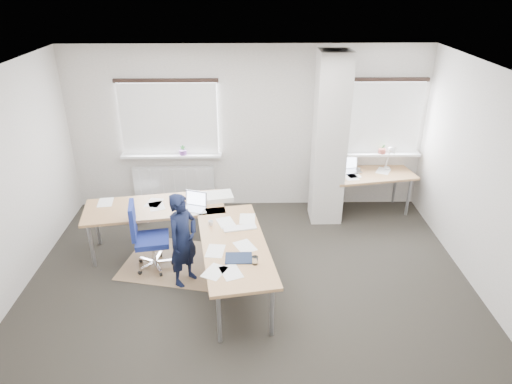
{
  "coord_description": "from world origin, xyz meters",
  "views": [
    {
      "loc": [
        -0.0,
        -4.89,
        3.82
      ],
      "look_at": [
        0.11,
        0.9,
        1.0
      ],
      "focal_mm": 32.0,
      "sensor_mm": 36.0,
      "label": 1
    }
  ],
  "objects_px": {
    "desk_main": "(195,225)",
    "person": "(183,240)",
    "desk_side": "(371,175)",
    "task_chair": "(151,250)"
  },
  "relations": [
    {
      "from": "desk_main",
      "to": "desk_side",
      "type": "height_order",
      "value": "desk_side"
    },
    {
      "from": "person",
      "to": "desk_main",
      "type": "bearing_deg",
      "value": 14.06
    },
    {
      "from": "desk_main",
      "to": "person",
      "type": "bearing_deg",
      "value": -120.85
    },
    {
      "from": "desk_side",
      "to": "person",
      "type": "height_order",
      "value": "person"
    },
    {
      "from": "task_chair",
      "to": "person",
      "type": "relative_size",
      "value": 0.79
    },
    {
      "from": "desk_side",
      "to": "task_chair",
      "type": "distance_m",
      "value": 3.86
    },
    {
      "from": "desk_main",
      "to": "person",
      "type": "relative_size",
      "value": 2.13
    },
    {
      "from": "desk_main",
      "to": "task_chair",
      "type": "bearing_deg",
      "value": 170.05
    },
    {
      "from": "desk_side",
      "to": "task_chair",
      "type": "bearing_deg",
      "value": -164.93
    },
    {
      "from": "desk_side",
      "to": "person",
      "type": "xyz_separation_m",
      "value": [
        -2.96,
        -1.96,
        -0.03
      ]
    }
  ]
}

